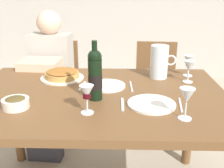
# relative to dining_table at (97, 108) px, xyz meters

# --- Properties ---
(dining_table) EXTENTS (1.50, 1.00, 0.76)m
(dining_table) POSITION_rel_dining_table_xyz_m (0.00, 0.00, 0.00)
(dining_table) COLOR brown
(dining_table) RESTS_ON ground
(wine_bottle) EXTENTS (0.08, 0.08, 0.32)m
(wine_bottle) POSITION_rel_dining_table_xyz_m (-0.00, -0.08, 0.23)
(wine_bottle) COLOR black
(wine_bottle) RESTS_ON dining_table
(water_pitcher) EXTENTS (0.17, 0.12, 0.22)m
(water_pitcher) POSITION_rel_dining_table_xyz_m (0.39, 0.30, 0.19)
(water_pitcher) COLOR silver
(water_pitcher) RESTS_ON dining_table
(baked_tart) EXTENTS (0.29, 0.29, 0.06)m
(baked_tart) POSITION_rel_dining_table_xyz_m (-0.25, 0.26, 0.12)
(baked_tart) COLOR silver
(baked_tart) RESTS_ON dining_table
(olive_bowl) EXTENTS (0.14, 0.14, 0.06)m
(olive_bowl) POSITION_rel_dining_table_xyz_m (-0.39, -0.20, 0.12)
(olive_bowl) COLOR silver
(olive_bowl) RESTS_ON dining_table
(wine_glass_left_diner) EXTENTS (0.07, 0.07, 0.14)m
(wine_glass_left_diner) POSITION_rel_dining_table_xyz_m (0.57, 0.21, 0.19)
(wine_glass_left_diner) COLOR silver
(wine_glass_left_diner) RESTS_ON dining_table
(wine_glass_right_diner) EXTENTS (0.07, 0.07, 0.15)m
(wine_glass_right_diner) POSITION_rel_dining_table_xyz_m (0.43, -0.30, 0.20)
(wine_glass_right_diner) COLOR silver
(wine_glass_right_diner) RESTS_ON dining_table
(wine_glass_centre) EXTENTS (0.07, 0.07, 0.14)m
(wine_glass_centre) POSITION_rel_dining_table_xyz_m (0.60, 0.34, 0.19)
(wine_glass_centre) COLOR silver
(wine_glass_centre) RESTS_ON dining_table
(wine_glass_spare) EXTENTS (0.07, 0.07, 0.14)m
(wine_glass_spare) POSITION_rel_dining_table_xyz_m (-0.03, -0.25, 0.19)
(wine_glass_spare) COLOR silver
(wine_glass_spare) RESTS_ON dining_table
(dinner_plate_left_setting) EXTENTS (0.23, 0.23, 0.01)m
(dinner_plate_left_setting) POSITION_rel_dining_table_xyz_m (0.05, 0.12, 0.10)
(dinner_plate_left_setting) COLOR white
(dinner_plate_left_setting) RESTS_ON dining_table
(dinner_plate_right_setting) EXTENTS (0.25, 0.25, 0.01)m
(dinner_plate_right_setting) POSITION_rel_dining_table_xyz_m (0.30, -0.15, 0.10)
(dinner_plate_right_setting) COLOR white
(dinner_plate_right_setting) RESTS_ON dining_table
(fork_left_setting) EXTENTS (0.03, 0.16, 0.00)m
(fork_left_setting) POSITION_rel_dining_table_xyz_m (-0.10, 0.12, 0.09)
(fork_left_setting) COLOR silver
(fork_left_setting) RESTS_ON dining_table
(knife_left_setting) EXTENTS (0.02, 0.18, 0.00)m
(knife_left_setting) POSITION_rel_dining_table_xyz_m (0.20, 0.12, 0.09)
(knife_left_setting) COLOR silver
(knife_left_setting) RESTS_ON dining_table
(knife_right_setting) EXTENTS (0.03, 0.18, 0.00)m
(knife_right_setting) POSITION_rel_dining_table_xyz_m (0.45, -0.15, 0.09)
(knife_right_setting) COLOR silver
(knife_right_setting) RESTS_ON dining_table
(spoon_right_setting) EXTENTS (0.02, 0.16, 0.00)m
(spoon_right_setting) POSITION_rel_dining_table_xyz_m (0.15, -0.15, 0.09)
(spoon_right_setting) COLOR silver
(spoon_right_setting) RESTS_ON dining_table
(chair_left) EXTENTS (0.42, 0.42, 0.87)m
(chair_left) POSITION_rel_dining_table_xyz_m (-0.45, 0.91, -0.17)
(chair_left) COLOR brown
(chair_left) RESTS_ON ground
(diner_left) EXTENTS (0.35, 0.52, 1.16)m
(diner_left) POSITION_rel_dining_table_xyz_m (-0.46, 0.67, -0.05)
(diner_left) COLOR #B7B2A8
(diner_left) RESTS_ON ground
(chair_right) EXTENTS (0.43, 0.43, 0.87)m
(chair_right) POSITION_rel_dining_table_xyz_m (0.46, 0.88, -0.17)
(chair_right) COLOR brown
(chair_right) RESTS_ON ground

